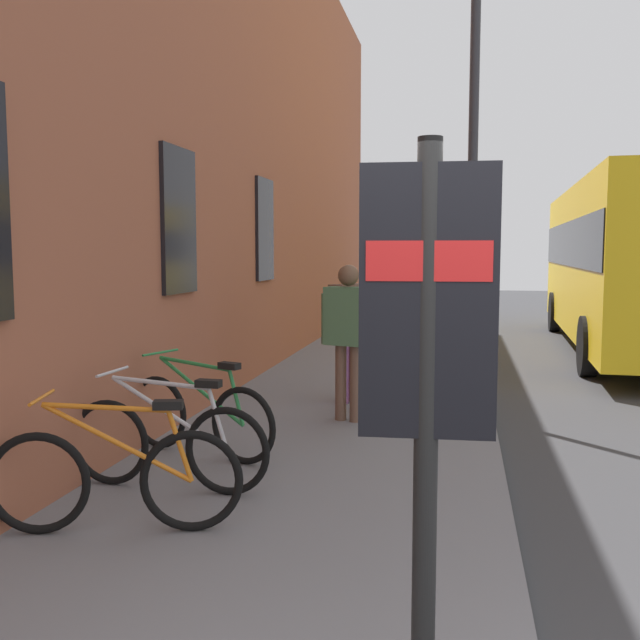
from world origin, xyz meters
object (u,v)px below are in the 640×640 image
at_px(bicycle_end_of_row, 116,478).
at_px(bicycle_by_door, 168,443).
at_px(transit_info_sign, 427,340).
at_px(street_lamp, 473,149).
at_px(pedestrian_crossing_street, 348,326).
at_px(bicycle_under_window, 200,416).
at_px(pedestrian_near_bus, 349,319).
at_px(city_bus, 632,258).

relative_size(bicycle_end_of_row, bicycle_by_door, 0.98).
bearing_deg(transit_info_sign, street_lamp, -2.21).
height_order(transit_info_sign, pedestrian_crossing_street, transit_info_sign).
xyz_separation_m(bicycle_end_of_row, street_lamp, (4.72, -2.43, 2.80)).
distance_m(bicycle_by_door, bicycle_under_window, 0.97).
bearing_deg(bicycle_under_window, bicycle_by_door, -174.50).
xyz_separation_m(bicycle_under_window, pedestrian_near_bus, (2.65, -1.02, 0.69)).
bearing_deg(city_bus, pedestrian_near_bus, 144.05).
bearing_deg(street_lamp, city_bus, -27.09).
bearing_deg(city_bus, street_lamp, 152.91).
distance_m(pedestrian_near_bus, street_lamp, 2.60).
distance_m(bicycle_under_window, street_lamp, 4.72).
xyz_separation_m(bicycle_end_of_row, bicycle_by_door, (0.91, 0.01, 0.00)).
distance_m(transit_info_sign, city_bus, 13.21).
distance_m(pedestrian_crossing_street, street_lamp, 2.77).
distance_m(city_bus, pedestrian_crossing_street, 8.97).
distance_m(bicycle_end_of_row, bicycle_under_window, 1.88).
xyz_separation_m(transit_info_sign, pedestrian_crossing_street, (5.09, 1.12, -0.51)).
distance_m(transit_info_sign, street_lamp, 6.47).
distance_m(bicycle_by_door, pedestrian_near_bus, 3.80).
xyz_separation_m(city_bus, pedestrian_near_bus, (-6.64, 4.81, -0.72)).
bearing_deg(bicycle_by_door, transit_info_sign, -138.28).
height_order(city_bus, pedestrian_crossing_street, city_bus).
relative_size(pedestrian_near_bus, street_lamp, 0.33).
height_order(bicycle_end_of_row, bicycle_under_window, same).
distance_m(bicycle_under_window, transit_info_sign, 4.30).
bearing_deg(transit_info_sign, pedestrian_near_bus, 11.79).
relative_size(bicycle_end_of_row, pedestrian_crossing_street, 0.97).
xyz_separation_m(city_bus, pedestrian_crossing_street, (-7.63, 4.66, -0.71)).
height_order(bicycle_by_door, pedestrian_crossing_street, pedestrian_crossing_street).
height_order(bicycle_by_door, street_lamp, street_lamp).
bearing_deg(street_lamp, pedestrian_crossing_street, 130.78).
bearing_deg(city_bus, bicycle_end_of_row, 152.85).
xyz_separation_m(bicycle_by_door, transit_info_sign, (-2.46, -2.20, 1.21)).
bearing_deg(street_lamp, bicycle_by_door, 147.38).
bearing_deg(pedestrian_crossing_street, transit_info_sign, -167.57).
xyz_separation_m(transit_info_sign, city_bus, (12.72, -3.54, 0.20)).
bearing_deg(pedestrian_crossing_street, bicycle_by_door, 157.81).
xyz_separation_m(pedestrian_near_bus, street_lamp, (0.18, -1.51, 2.11)).
bearing_deg(bicycle_under_window, transit_info_sign, -146.30).
relative_size(bicycle_by_door, city_bus, 0.17).
relative_size(bicycle_end_of_row, bicycle_under_window, 1.03).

